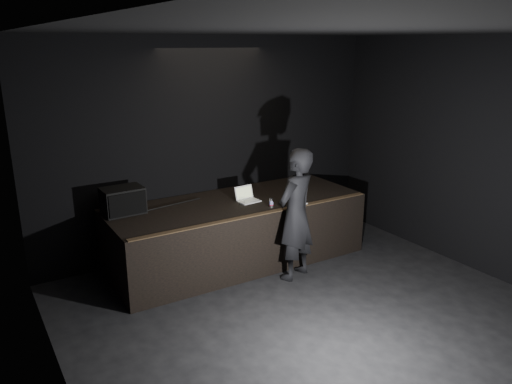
{
  "coord_description": "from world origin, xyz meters",
  "views": [
    {
      "loc": [
        -3.59,
        -3.76,
        3.39
      ],
      "look_at": [
        0.1,
        2.3,
        1.25
      ],
      "focal_mm": 35.0,
      "sensor_mm": 36.0,
      "label": 1
    }
  ],
  "objects": [
    {
      "name": "person",
      "position": [
        0.46,
        1.78,
        0.98
      ],
      "size": [
        0.84,
        0.7,
        1.97
      ],
      "primitive_type": "imported",
      "rotation": [
        0.0,
        0.0,
        3.51
      ],
      "color": "black",
      "rests_on": "ground"
    },
    {
      "name": "wii_remote",
      "position": [
        0.81,
        2.08,
        1.01
      ],
      "size": [
        0.1,
        0.14,
        0.03
      ],
      "primitive_type": "cube",
      "rotation": [
        0.0,
        0.0,
        0.55
      ],
      "color": "white",
      "rests_on": "stage_riser"
    },
    {
      "name": "stage_monitor",
      "position": [
        -1.67,
        3.08,
        1.19
      ],
      "size": [
        0.59,
        0.45,
        0.38
      ],
      "rotation": [
        0.0,
        0.0,
        0.04
      ],
      "color": "black",
      "rests_on": "stage_riser"
    },
    {
      "name": "riser_lip",
      "position": [
        0.0,
        2.02,
        1.01
      ],
      "size": [
        3.92,
        0.1,
        0.01
      ],
      "primitive_type": "cube",
      "color": "brown",
      "rests_on": "stage_riser"
    },
    {
      "name": "beer_can",
      "position": [
        0.31,
        2.2,
        1.07
      ],
      "size": [
        0.06,
        0.06,
        0.14
      ],
      "color": "silver",
      "rests_on": "stage_riser"
    },
    {
      "name": "cable",
      "position": [
        -0.92,
        3.06,
        1.01
      ],
      "size": [
        0.97,
        0.17,
        0.02
      ],
      "primitive_type": "cylinder",
      "rotation": [
        0.0,
        1.57,
        0.16
      ],
      "color": "black",
      "rests_on": "stage_riser"
    },
    {
      "name": "plastic_cup",
      "position": [
        0.0,
        2.55,
        1.05
      ],
      "size": [
        0.09,
        0.09,
        0.11
      ],
      "primitive_type": "cylinder",
      "color": "white",
      "rests_on": "stage_riser"
    },
    {
      "name": "ground",
      "position": [
        0.0,
        0.0,
        0.0
      ],
      "size": [
        7.0,
        7.0,
        0.0
      ],
      "primitive_type": "plane",
      "color": "black",
      "rests_on": "ground"
    },
    {
      "name": "stage_riser",
      "position": [
        0.0,
        2.73,
        0.5
      ],
      "size": [
        4.0,
        1.5,
        1.0
      ],
      "primitive_type": "cube",
      "color": "black",
      "rests_on": "ground"
    },
    {
      "name": "laptop",
      "position": [
        0.16,
        2.67,
        1.06
      ],
      "size": [
        0.35,
        0.32,
        0.22
      ],
      "rotation": [
        0.0,
        0.0,
        0.09
      ],
      "color": "silver",
      "rests_on": "stage_riser"
    },
    {
      "name": "room_walls",
      "position": [
        0.0,
        0.0,
        2.02
      ],
      "size": [
        6.1,
        7.1,
        3.52
      ],
      "color": "black",
      "rests_on": "ground"
    }
  ]
}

